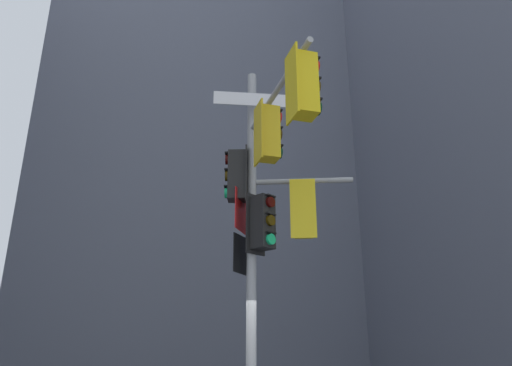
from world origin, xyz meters
TOP-DOWN VIEW (x-y plane):
  - building_mid_block at (0.22, 23.12)m, footprint 17.75×17.75m
  - signal_pole_assembly at (0.18, -0.62)m, footprint 2.72×3.46m

SIDE VIEW (x-z plane):
  - signal_pole_assembly at x=0.18m, z-range 0.83..7.99m
  - building_mid_block at x=0.22m, z-range 0.00..28.54m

